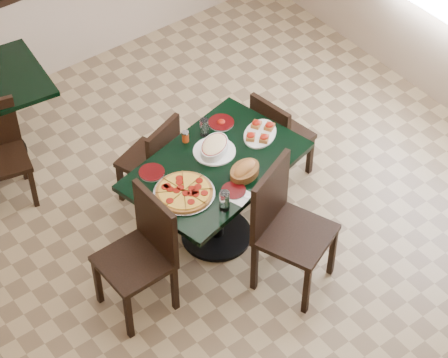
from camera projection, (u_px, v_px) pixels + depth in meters
floor at (237, 254)px, 6.48m from camera, size 5.50×5.50×0.00m
main_table at (216, 183)px, 6.21m from camera, size 1.40×1.06×0.75m
chair_far at (154, 158)px, 6.58m from camera, size 0.48×0.48×0.80m
chair_near at (284, 222)px, 5.94m from camera, size 0.61×0.61×1.00m
chair_right at (277, 135)px, 6.75m from camera, size 0.43×0.43×0.81m
chair_left at (144, 249)px, 5.82m from camera, size 0.46×0.46×0.94m
pepperoni_pizza at (184, 192)px, 5.86m from camera, size 0.42×0.42×0.04m
lasagna_casserole at (214, 147)px, 6.14m from camera, size 0.32×0.30×0.09m
bread_basket at (245, 171)px, 5.98m from camera, size 0.28×0.23×0.10m
bruschetta_platter at (260, 132)px, 6.28m from camera, size 0.39×0.37×0.05m
side_plate_near at (234, 191)px, 5.89m from camera, size 0.17×0.17×0.02m
side_plate_far_r at (221, 123)px, 6.38m from camera, size 0.19×0.19×0.03m
side_plate_far_l at (152, 172)px, 6.01m from camera, size 0.18×0.18×0.02m
napkin_setting at (239, 196)px, 5.86m from camera, size 0.19×0.19×0.01m
water_glass_a at (204, 127)px, 6.25m from camera, size 0.06×0.06×0.14m
water_glass_b at (224, 201)px, 5.73m from camera, size 0.07×0.07×0.15m
pepper_shaker at (185, 136)px, 6.22m from camera, size 0.05×0.05×0.09m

